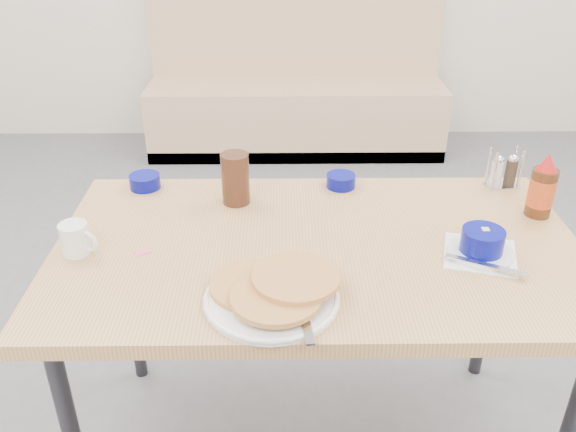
{
  "coord_description": "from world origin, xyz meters",
  "views": [
    {
      "loc": [
        -0.1,
        -1.13,
        1.61
      ],
      "look_at": [
        -0.08,
        0.29,
        0.82
      ],
      "focal_mm": 38.0,
      "sensor_mm": 36.0,
      "label": 1
    }
  ],
  "objects_px": {
    "creamer_bowl": "(145,182)",
    "butter_bowl": "(341,181)",
    "dining_table": "(318,263)",
    "coffee_mug": "(76,238)",
    "amber_tumbler": "(235,179)",
    "condiment_caddy": "(503,173)",
    "syrup_bottle": "(542,189)",
    "grits_setting": "(482,245)",
    "booth_bench": "(296,95)",
    "pancake_plate": "(274,292)"
  },
  "relations": [
    {
      "from": "booth_bench",
      "to": "butter_bowl",
      "type": "bearing_deg",
      "value": -87.66
    },
    {
      "from": "dining_table",
      "to": "coffee_mug",
      "type": "relative_size",
      "value": 13.31
    },
    {
      "from": "booth_bench",
      "to": "pancake_plate",
      "type": "bearing_deg",
      "value": -92.39
    },
    {
      "from": "syrup_bottle",
      "to": "amber_tumbler",
      "type": "bearing_deg",
      "value": 174.26
    },
    {
      "from": "grits_setting",
      "to": "syrup_bottle",
      "type": "distance_m",
      "value": 0.31
    },
    {
      "from": "booth_bench",
      "to": "butter_bowl",
      "type": "distance_m",
      "value": 2.24
    },
    {
      "from": "booth_bench",
      "to": "condiment_caddy",
      "type": "xyz_separation_m",
      "value": [
        0.6,
        -2.19,
        0.45
      ]
    },
    {
      "from": "creamer_bowl",
      "to": "butter_bowl",
      "type": "distance_m",
      "value": 0.61
    },
    {
      "from": "dining_table",
      "to": "pancake_plate",
      "type": "bearing_deg",
      "value": -115.16
    },
    {
      "from": "coffee_mug",
      "to": "creamer_bowl",
      "type": "height_order",
      "value": "coffee_mug"
    },
    {
      "from": "condiment_caddy",
      "to": "syrup_bottle",
      "type": "distance_m",
      "value": 0.2
    },
    {
      "from": "pancake_plate",
      "to": "syrup_bottle",
      "type": "height_order",
      "value": "syrup_bottle"
    },
    {
      "from": "creamer_bowl",
      "to": "grits_setting",
      "type": "bearing_deg",
      "value": -23.16
    },
    {
      "from": "grits_setting",
      "to": "condiment_caddy",
      "type": "distance_m",
      "value": 0.44
    },
    {
      "from": "butter_bowl",
      "to": "dining_table",
      "type": "bearing_deg",
      "value": -104.75
    },
    {
      "from": "pancake_plate",
      "to": "creamer_bowl",
      "type": "relative_size",
      "value": 3.42
    },
    {
      "from": "amber_tumbler",
      "to": "condiment_caddy",
      "type": "relative_size",
      "value": 1.25
    },
    {
      "from": "pancake_plate",
      "to": "grits_setting",
      "type": "distance_m",
      "value": 0.56
    },
    {
      "from": "amber_tumbler",
      "to": "dining_table",
      "type": "bearing_deg",
      "value": -45.94
    },
    {
      "from": "butter_bowl",
      "to": "condiment_caddy",
      "type": "height_order",
      "value": "condiment_caddy"
    },
    {
      "from": "dining_table",
      "to": "creamer_bowl",
      "type": "height_order",
      "value": "creamer_bowl"
    },
    {
      "from": "creamer_bowl",
      "to": "syrup_bottle",
      "type": "height_order",
      "value": "syrup_bottle"
    },
    {
      "from": "grits_setting",
      "to": "amber_tumbler",
      "type": "distance_m",
      "value": 0.72
    },
    {
      "from": "booth_bench",
      "to": "condiment_caddy",
      "type": "height_order",
      "value": "booth_bench"
    },
    {
      "from": "butter_bowl",
      "to": "amber_tumbler",
      "type": "bearing_deg",
      "value": -162.78
    },
    {
      "from": "syrup_bottle",
      "to": "grits_setting",
      "type": "bearing_deg",
      "value": -136.48
    },
    {
      "from": "grits_setting",
      "to": "creamer_bowl",
      "type": "bearing_deg",
      "value": 156.84
    },
    {
      "from": "condiment_caddy",
      "to": "booth_bench",
      "type": "bearing_deg",
      "value": 96.6
    },
    {
      "from": "butter_bowl",
      "to": "syrup_bottle",
      "type": "height_order",
      "value": "syrup_bottle"
    },
    {
      "from": "creamer_bowl",
      "to": "booth_bench",
      "type": "bearing_deg",
      "value": 76.56
    },
    {
      "from": "booth_bench",
      "to": "condiment_caddy",
      "type": "distance_m",
      "value": 2.32
    },
    {
      "from": "condiment_caddy",
      "to": "syrup_bottle",
      "type": "relative_size",
      "value": 0.65
    },
    {
      "from": "creamer_bowl",
      "to": "condiment_caddy",
      "type": "height_order",
      "value": "condiment_caddy"
    },
    {
      "from": "booth_bench",
      "to": "creamer_bowl",
      "type": "height_order",
      "value": "booth_bench"
    },
    {
      "from": "pancake_plate",
      "to": "creamer_bowl",
      "type": "height_order",
      "value": "pancake_plate"
    },
    {
      "from": "butter_bowl",
      "to": "pancake_plate",
      "type": "bearing_deg",
      "value": -109.3
    },
    {
      "from": "dining_table",
      "to": "syrup_bottle",
      "type": "xyz_separation_m",
      "value": [
        0.64,
        0.15,
        0.14
      ]
    },
    {
      "from": "dining_table",
      "to": "coffee_mug",
      "type": "height_order",
      "value": "coffee_mug"
    },
    {
      "from": "creamer_bowl",
      "to": "amber_tumbler",
      "type": "height_order",
      "value": "amber_tumbler"
    },
    {
      "from": "creamer_bowl",
      "to": "condiment_caddy",
      "type": "bearing_deg",
      "value": 0.0
    },
    {
      "from": "creamer_bowl",
      "to": "syrup_bottle",
      "type": "xyz_separation_m",
      "value": [
        1.16,
        -0.19,
        0.06
      ]
    },
    {
      "from": "booth_bench",
      "to": "dining_table",
      "type": "distance_m",
      "value": 2.56
    },
    {
      "from": "booth_bench",
      "to": "syrup_bottle",
      "type": "relative_size",
      "value": 9.97
    },
    {
      "from": "booth_bench",
      "to": "creamer_bowl",
      "type": "xyz_separation_m",
      "value": [
        -0.52,
        -2.19,
        0.43
      ]
    },
    {
      "from": "pancake_plate",
      "to": "coffee_mug",
      "type": "bearing_deg",
      "value": 157.58
    },
    {
      "from": "dining_table",
      "to": "butter_bowl",
      "type": "bearing_deg",
      "value": 75.25
    },
    {
      "from": "butter_bowl",
      "to": "syrup_bottle",
      "type": "bearing_deg",
      "value": -18.8
    },
    {
      "from": "amber_tumbler",
      "to": "syrup_bottle",
      "type": "distance_m",
      "value": 0.88
    },
    {
      "from": "grits_setting",
      "to": "dining_table",
      "type": "bearing_deg",
      "value": 171.56
    },
    {
      "from": "pancake_plate",
      "to": "coffee_mug",
      "type": "height_order",
      "value": "coffee_mug"
    }
  ]
}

